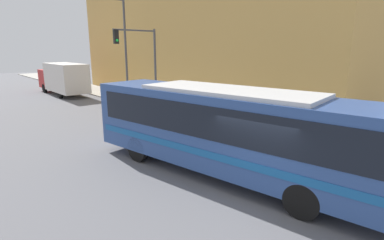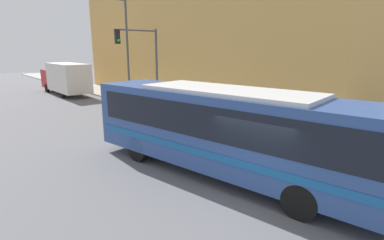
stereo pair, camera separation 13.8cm
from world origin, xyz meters
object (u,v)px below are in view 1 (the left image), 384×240
parking_meter (190,105)px  street_lamp (121,42)px  fire_hydrant (262,129)px  city_bus (227,127)px  delivery_truck (63,78)px  traffic_light_pole (142,55)px

parking_meter → street_lamp: street_lamp is taller
fire_hydrant → street_lamp: size_ratio=0.09×
city_bus → delivery_truck: 23.80m
delivery_truck → parking_meter: (2.52, -16.13, -0.73)m
delivery_truck → traffic_light_pole: (1.59, -12.12, 2.33)m
fire_hydrant → parking_meter: 5.69m
delivery_truck → street_lamp: size_ratio=1.02×
delivery_truck → fire_hydrant: delivery_truck is taller
parking_meter → street_lamp: 9.32m
fire_hydrant → parking_meter: parking_meter is taller
traffic_light_pole → parking_meter: 5.12m
city_bus → parking_meter: (4.80, 7.57, -0.88)m
street_lamp → traffic_light_pole: bearing=-100.0°
city_bus → fire_hydrant: size_ratio=15.78×
street_lamp → parking_meter: bearing=-88.9°
parking_meter → city_bus: bearing=-122.4°
fire_hydrant → traffic_light_pole: traffic_light_pole is taller
city_bus → parking_meter: 9.00m
city_bus → parking_meter: bearing=48.3°
delivery_truck → parking_meter: 16.34m
parking_meter → street_lamp: size_ratio=0.15×
traffic_light_pole → delivery_truck: bearing=97.5°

